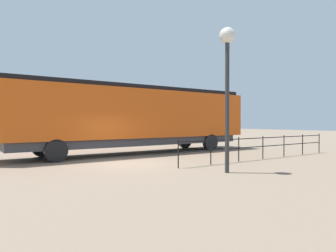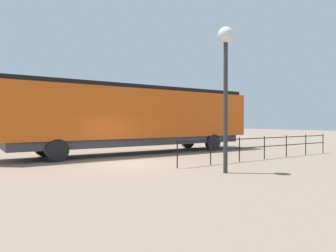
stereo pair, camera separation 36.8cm
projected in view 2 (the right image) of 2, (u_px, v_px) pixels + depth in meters
name	position (u px, v px, depth m)	size (l,w,h in m)	color
ground_plane	(128.00, 163.00, 14.14)	(120.00, 120.00, 0.00)	#84705B
locomotive	(145.00, 116.00, 18.90)	(3.02, 15.63, 4.05)	#D15114
lamp_post	(226.00, 62.00, 11.44)	(0.60, 0.60, 5.48)	#2D2D2D
platform_fence	(264.00, 144.00, 15.74)	(0.05, 11.11, 1.19)	black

